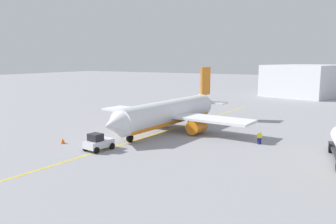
# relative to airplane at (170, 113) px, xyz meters

# --- Properties ---
(ground_plane) EXTENTS (400.00, 400.00, 0.00)m
(ground_plane) POSITION_rel_airplane_xyz_m (0.45, -0.04, -2.75)
(ground_plane) COLOR #939399
(airplane) EXTENTS (29.24, 27.40, 9.87)m
(airplane) POSITION_rel_airplane_xyz_m (0.00, 0.00, 0.00)
(airplane) COLOR white
(airplane) RESTS_ON ground
(pushback_tug) EXTENTS (3.82, 2.70, 2.20)m
(pushback_tug) POSITION_rel_airplane_xyz_m (15.05, -1.91, -1.74)
(pushback_tug) COLOR silver
(pushback_tug) RESTS_ON ground
(refueling_worker) EXTENTS (0.63, 0.56, 1.71)m
(refueling_worker) POSITION_rel_airplane_xyz_m (1.99, 14.95, -1.93)
(refueling_worker) COLOR navy
(refueling_worker) RESTS_ON ground
(safety_cone_nose) EXTENTS (0.60, 0.60, 0.67)m
(safety_cone_nose) POSITION_rel_airplane_xyz_m (13.48, -4.53, -2.42)
(safety_cone_nose) COLOR #F2590F
(safety_cone_nose) RESTS_ON ground
(safety_cone_wingtip) EXTENTS (0.67, 0.67, 0.74)m
(safety_cone_wingtip) POSITION_rel_airplane_xyz_m (14.81, -8.36, -2.38)
(safety_cone_wingtip) COLOR #F2590F
(safety_cone_wingtip) RESTS_ON ground
(distant_hangar) EXTENTS (29.05, 24.68, 9.54)m
(distant_hangar) POSITION_rel_airplane_xyz_m (-66.41, 11.74, 2.01)
(distant_hangar) COLOR silver
(distant_hangar) RESTS_ON ground
(taxi_line_marking) EXTENTS (65.34, 6.37, 0.01)m
(taxi_line_marking) POSITION_rel_airplane_xyz_m (0.45, -0.04, -2.75)
(taxi_line_marking) COLOR yellow
(taxi_line_marking) RESTS_ON ground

